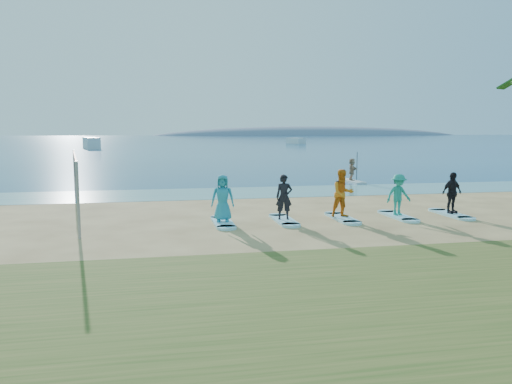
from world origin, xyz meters
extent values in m
plane|color=tan|center=(0.00, 0.00, 0.00)|extent=(600.00, 600.00, 0.00)
plane|color=teal|center=(0.00, 10.50, 0.01)|extent=(600.00, 600.00, 0.00)
plane|color=navy|center=(0.00, 160.00, 0.01)|extent=(600.00, 600.00, 0.00)
ellipsoid|color=slate|center=(95.00, 300.00, 0.00)|extent=(220.00, 56.00, 18.00)
cylinder|color=gray|center=(-7.60, -0.16, 1.25)|extent=(0.09, 0.09, 2.50)
cylinder|color=gray|center=(-9.06, 8.73, 1.25)|extent=(0.09, 0.09, 2.50)
cube|color=black|center=(-8.33, 4.29, 1.90)|extent=(1.48, 8.89, 1.00)
cube|color=#B42B13|center=(-8.33, 4.29, 2.42)|extent=(1.51, 8.89, 0.10)
cube|color=silver|center=(7.65, 14.77, 0.06)|extent=(0.87, 3.04, 0.12)
imported|color=tan|center=(7.65, 14.77, 0.85)|extent=(0.60, 1.40, 1.46)
cube|color=silver|center=(-16.99, 79.85, 0.00)|extent=(4.21, 9.04, 2.10)
cube|color=silver|center=(29.57, 106.44, 0.00)|extent=(3.52, 7.15, 1.44)
cube|color=#9CDFF2|center=(-2.77, 1.56, 0.04)|extent=(0.70, 2.20, 0.09)
imported|color=teal|center=(-2.77, 1.56, 0.96)|extent=(0.92, 0.67, 1.74)
cube|color=#9CDFF2|center=(-0.42, 1.56, 0.04)|extent=(0.70, 2.20, 0.09)
imported|color=black|center=(-0.42, 1.56, 0.94)|extent=(0.68, 0.50, 1.71)
cube|color=#9CDFF2|center=(1.93, 1.56, 0.04)|extent=(0.70, 2.20, 0.09)
imported|color=orange|center=(1.93, 1.56, 1.02)|extent=(0.95, 0.76, 1.86)
cube|color=#9CDFF2|center=(4.27, 1.56, 0.04)|extent=(0.70, 2.20, 0.09)
imported|color=#1C8C7A|center=(4.27, 1.56, 0.91)|extent=(1.12, 0.73, 1.64)
cube|color=#9CDFF2|center=(6.62, 1.56, 0.04)|extent=(0.70, 2.20, 0.09)
imported|color=black|center=(6.62, 1.56, 0.93)|extent=(1.05, 0.63, 1.68)
camera|label=1|loc=(-5.11, -16.61, 3.47)|focal=35.00mm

